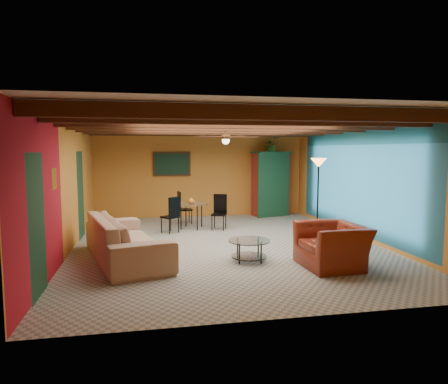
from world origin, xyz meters
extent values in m
cube|color=gray|center=(0.00, 0.00, 0.00)|extent=(6.50, 8.00, 0.01)
cube|color=silver|center=(0.00, 0.00, 2.70)|extent=(6.50, 8.00, 0.01)
cube|color=#C47A2D|center=(0.00, 4.00, 1.35)|extent=(6.50, 0.02, 2.70)
cube|color=maroon|center=(-3.25, 0.00, 1.35)|extent=(0.02, 8.00, 2.70)
cube|color=#296378|center=(3.25, 0.00, 1.35)|extent=(0.02, 8.00, 2.70)
imported|color=#A27F68|center=(-2.09, -0.83, 0.41)|extent=(1.79, 3.03, 0.83)
imported|color=maroon|center=(1.54, -2.01, 0.38)|extent=(1.08, 1.23, 0.77)
cube|color=maroon|center=(2.20, 3.70, 0.98)|extent=(1.24, 0.86, 1.97)
cube|color=black|center=(-0.90, 3.96, 1.65)|extent=(1.05, 0.03, 0.65)
imported|color=#26661E|center=(2.20, 3.70, 2.23)|extent=(0.57, 0.54, 0.52)
imported|color=orange|center=(-0.53, 2.01, 1.02)|extent=(0.19, 0.19, 0.17)
camera|label=1|loc=(-1.72, -8.63, 2.09)|focal=32.67mm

